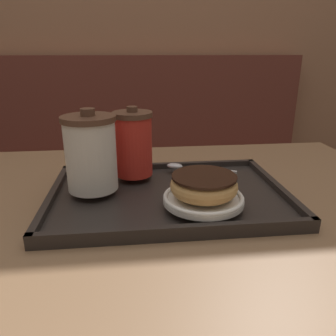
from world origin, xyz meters
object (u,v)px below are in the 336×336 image
coffee_cup_front (91,153)px  coffee_cup_rear (133,143)px  spoon (185,167)px  donut_chocolate_glazed (204,185)px

coffee_cup_front → coffee_cup_rear: (0.08, 0.07, -0.00)m
coffee_cup_rear → spoon: 0.13m
coffee_cup_front → coffee_cup_rear: bearing=41.4°
donut_chocolate_glazed → spoon: size_ratio=0.77×
donut_chocolate_glazed → spoon: donut_chocolate_glazed is taller
spoon → coffee_cup_rear: bearing=28.8°
donut_chocolate_glazed → spoon: (-0.00, 0.17, -0.03)m
coffee_cup_front → donut_chocolate_glazed: coffee_cup_front is taller
coffee_cup_front → spoon: size_ratio=1.01×
coffee_cup_front → coffee_cup_rear: coffee_cup_front is taller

